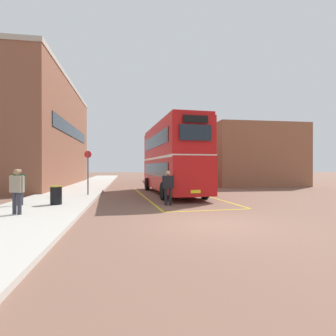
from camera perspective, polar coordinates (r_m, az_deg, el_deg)
ground_plane at (r=23.06m, az=-1.91°, el=-4.40°), size 135.60×135.60×0.00m
sidewalk_left at (r=25.55m, az=-17.25°, el=-3.80°), size 4.00×57.60×0.14m
brick_building_left at (r=28.81m, az=-24.77°, el=6.61°), size 5.17×19.46×10.14m
depot_building_right at (r=32.27m, az=14.29°, el=2.28°), size 8.87×14.77×6.03m
double_decker_bus at (r=18.33m, az=0.76°, el=2.25°), size 3.24×10.35×4.75m
single_deck_bus at (r=33.25m, az=0.30°, el=-0.14°), size 3.01×10.08×3.02m
pedestrian_boarding at (r=12.95m, az=0.02°, el=-3.72°), size 0.57×0.26×1.69m
pedestrian_waiting_near at (r=13.72m, az=-29.32°, el=-3.09°), size 0.51×0.45×1.64m
pedestrian_waiting_far at (r=11.15m, az=-29.65°, el=-3.81°), size 0.53×0.38×1.65m
litter_bin at (r=13.34m, az=-22.86°, el=-5.39°), size 0.54×0.54×0.85m
bus_stop_sign at (r=17.25m, az=-16.79°, el=-0.07°), size 0.44×0.08×2.73m
bay_marking_yellow at (r=16.57m, az=2.08°, el=-6.23°), size 4.95×12.49×0.01m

